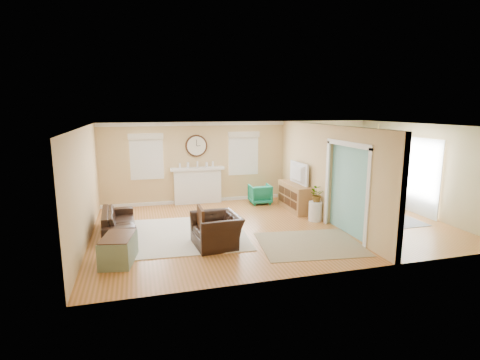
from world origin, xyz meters
name	(u,v)px	position (x,y,z in m)	size (l,w,h in m)	color
floor	(272,225)	(0.00, 0.00, 0.00)	(9.00, 9.00, 0.00)	#955B21
wall_back	(242,161)	(0.00, 3.00, 1.30)	(9.00, 0.02, 2.60)	tan
wall_front	(332,206)	(0.00, -3.00, 1.30)	(9.00, 0.02, 2.60)	tan
wall_left	(85,186)	(-4.50, 0.00, 1.30)	(0.02, 6.00, 2.60)	tan
wall_right	(421,169)	(4.50, 0.00, 1.30)	(0.02, 6.00, 2.60)	tan
ceiling	(274,125)	(0.00, 0.00, 2.60)	(9.00, 6.00, 0.02)	white
partition	(322,170)	(1.51, 0.28, 1.36)	(0.17, 6.00, 2.60)	tan
fireplace	(198,185)	(-1.50, 2.88, 0.60)	(1.70, 0.30, 1.17)	white
wall_clock	(196,146)	(-1.50, 2.97, 1.85)	(0.70, 0.07, 0.70)	#422611
window_left	(146,153)	(-3.05, 2.95, 1.66)	(1.05, 0.13, 1.42)	white
window_right	(243,150)	(0.05, 2.95, 1.66)	(1.05, 0.13, 1.42)	white
french_doors	(419,176)	(4.45, 0.00, 1.10)	(0.06, 1.70, 2.20)	white
pendant	(377,139)	(3.00, 0.00, 2.20)	(0.30, 0.30, 0.55)	gold
rug_cream	(177,235)	(-2.48, -0.09, 0.01)	(3.25, 2.82, 0.02)	silver
rug_jute	(310,244)	(0.34, -1.52, 0.01)	(2.24, 1.84, 0.01)	#9B8B67
rug_grey	(358,214)	(2.78, 0.36, 0.01)	(2.44, 3.05, 0.01)	slate
sofa	(119,221)	(-3.85, 0.50, 0.28)	(1.94, 0.76, 0.57)	black
eames_chair	(217,230)	(-1.71, -1.04, 0.36)	(1.10, 0.96, 0.71)	black
green_chair	(260,194)	(0.42, 2.30, 0.31)	(0.66, 0.68, 0.62)	#07835B
trunk	(119,249)	(-3.78, -1.42, 0.27)	(0.75, 1.05, 0.55)	gray
credenza	(295,197)	(1.21, 1.29, 0.40)	(0.54, 1.58, 0.80)	olive
tv	(296,173)	(1.19, 1.29, 1.12)	(1.12, 0.15, 0.65)	black
garden_stool	(315,211)	(1.27, 0.09, 0.27)	(0.36, 0.36, 0.53)	white
potted_plant	(316,194)	(1.27, 0.09, 0.73)	(0.37, 0.32, 0.41)	#337F33
dining_table	(359,204)	(2.78, 0.36, 0.30)	(1.72, 0.96, 0.61)	#422611
dining_chair_n	(336,188)	(2.69, 1.52, 0.53)	(0.40, 0.40, 0.90)	slate
dining_chair_s	(381,205)	(2.75, -0.71, 0.53)	(0.48, 0.48, 0.91)	slate
dining_chair_w	(339,198)	(2.12, 0.36, 0.53)	(0.40, 0.40, 0.90)	white
dining_chair_e	(383,193)	(3.51, 0.27, 0.60)	(0.54, 0.54, 1.02)	slate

